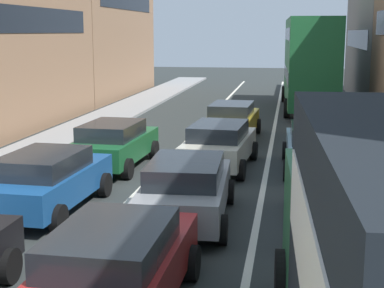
{
  "coord_description": "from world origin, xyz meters",
  "views": [
    {
      "loc": [
        2.36,
        -2.0,
        4.34
      ],
      "look_at": [
        0.0,
        12.0,
        1.6
      ],
      "focal_mm": 54.54,
      "sensor_mm": 36.0,
      "label": 1
    }
  ],
  "objects_px": {
    "hatchback_centre_lane_third": "(186,188)",
    "sedan_left_lane_fourth": "(114,143)",
    "sedan_left_lane_third": "(47,180)",
    "wagon_right_lane_far": "(316,146)",
    "sedan_centre_lane_second": "(115,267)",
    "bus_mid_queue_primary": "(310,59)",
    "sedan_centre_lane_fifth": "(232,120)",
    "sedan_right_lane_behind_truck": "(336,196)",
    "coupe_centre_lane_fourth": "(219,144)"
  },
  "relations": [
    {
      "from": "hatchback_centre_lane_third",
      "to": "coupe_centre_lane_fourth",
      "type": "height_order",
      "value": "same"
    },
    {
      "from": "hatchback_centre_lane_third",
      "to": "sedan_left_lane_fourth",
      "type": "relative_size",
      "value": 1.0
    },
    {
      "from": "sedan_centre_lane_fifth",
      "to": "sedan_right_lane_behind_truck",
      "type": "height_order",
      "value": "same"
    },
    {
      "from": "sedan_centre_lane_fifth",
      "to": "bus_mid_queue_primary",
      "type": "bearing_deg",
      "value": -16.65
    },
    {
      "from": "sedan_right_lane_behind_truck",
      "to": "wagon_right_lane_far",
      "type": "distance_m",
      "value": 5.72
    },
    {
      "from": "sedan_right_lane_behind_truck",
      "to": "sedan_centre_lane_fifth",
      "type": "bearing_deg",
      "value": 15.2
    },
    {
      "from": "sedan_left_lane_third",
      "to": "sedan_centre_lane_fifth",
      "type": "xyz_separation_m",
      "value": [
        3.47,
        10.56,
        0.0
      ]
    },
    {
      "from": "sedan_left_lane_fourth",
      "to": "sedan_right_lane_behind_truck",
      "type": "relative_size",
      "value": 1.0
    },
    {
      "from": "sedan_centre_lane_second",
      "to": "sedan_centre_lane_fifth",
      "type": "relative_size",
      "value": 0.99
    },
    {
      "from": "sedan_right_lane_behind_truck",
      "to": "bus_mid_queue_primary",
      "type": "xyz_separation_m",
      "value": [
        -0.06,
        20.52,
        2.03
      ]
    },
    {
      "from": "bus_mid_queue_primary",
      "to": "sedan_centre_lane_second",
      "type": "bearing_deg",
      "value": 170.12
    },
    {
      "from": "sedan_centre_lane_second",
      "to": "coupe_centre_lane_fourth",
      "type": "height_order",
      "value": "same"
    },
    {
      "from": "sedan_left_lane_third",
      "to": "wagon_right_lane_far",
      "type": "height_order",
      "value": "same"
    },
    {
      "from": "coupe_centre_lane_fourth",
      "to": "sedan_left_lane_fourth",
      "type": "xyz_separation_m",
      "value": [
        -3.39,
        -0.44,
        0.0
      ]
    },
    {
      "from": "sedan_left_lane_fourth",
      "to": "sedan_right_lane_behind_truck",
      "type": "height_order",
      "value": "same"
    },
    {
      "from": "sedan_centre_lane_second",
      "to": "sedan_left_lane_third",
      "type": "distance_m",
      "value": 5.88
    },
    {
      "from": "sedan_left_lane_third",
      "to": "coupe_centre_lane_fourth",
      "type": "height_order",
      "value": "same"
    },
    {
      "from": "sedan_centre_lane_second",
      "to": "coupe_centre_lane_fourth",
      "type": "xyz_separation_m",
      "value": [
        0.37,
        10.15,
        0.0
      ]
    },
    {
      "from": "bus_mid_queue_primary",
      "to": "sedan_right_lane_behind_truck",
      "type": "bearing_deg",
      "value": 178.35
    },
    {
      "from": "sedan_left_lane_third",
      "to": "sedan_right_lane_behind_truck",
      "type": "bearing_deg",
      "value": -90.87
    },
    {
      "from": "coupe_centre_lane_fourth",
      "to": "bus_mid_queue_primary",
      "type": "bearing_deg",
      "value": -8.37
    },
    {
      "from": "hatchback_centre_lane_third",
      "to": "sedan_left_lane_third",
      "type": "height_order",
      "value": "same"
    },
    {
      "from": "sedan_left_lane_fourth",
      "to": "bus_mid_queue_primary",
      "type": "relative_size",
      "value": 0.41
    },
    {
      "from": "sedan_left_lane_third",
      "to": "sedan_centre_lane_fifth",
      "type": "bearing_deg",
      "value": -16.13
    },
    {
      "from": "coupe_centre_lane_fourth",
      "to": "sedan_right_lane_behind_truck",
      "type": "relative_size",
      "value": 1.01
    },
    {
      "from": "hatchback_centre_lane_third",
      "to": "sedan_right_lane_behind_truck",
      "type": "distance_m",
      "value": 3.35
    },
    {
      "from": "coupe_centre_lane_fourth",
      "to": "sedan_right_lane_behind_truck",
      "type": "height_order",
      "value": "same"
    },
    {
      "from": "sedan_left_lane_third",
      "to": "sedan_left_lane_fourth",
      "type": "xyz_separation_m",
      "value": [
        0.21,
        4.8,
        0.0
      ]
    },
    {
      "from": "sedan_centre_lane_second",
      "to": "sedan_right_lane_behind_truck",
      "type": "relative_size",
      "value": 0.99
    },
    {
      "from": "sedan_centre_lane_second",
      "to": "hatchback_centre_lane_third",
      "type": "distance_m",
      "value": 4.7
    },
    {
      "from": "coupe_centre_lane_fourth",
      "to": "wagon_right_lane_far",
      "type": "height_order",
      "value": "same"
    },
    {
      "from": "sedan_centre_lane_fifth",
      "to": "sedan_left_lane_third",
      "type": "bearing_deg",
      "value": 164.21
    },
    {
      "from": "sedan_left_lane_third",
      "to": "hatchback_centre_lane_third",
      "type": "bearing_deg",
      "value": -91.53
    },
    {
      "from": "sedan_centre_lane_fifth",
      "to": "sedan_right_lane_behind_truck",
      "type": "relative_size",
      "value": 1.0
    },
    {
      "from": "coupe_centre_lane_fourth",
      "to": "hatchback_centre_lane_third",
      "type": "bearing_deg",
      "value": -177.37
    },
    {
      "from": "hatchback_centre_lane_third",
      "to": "sedan_centre_lane_fifth",
      "type": "bearing_deg",
      "value": -2.79
    },
    {
      "from": "wagon_right_lane_far",
      "to": "bus_mid_queue_primary",
      "type": "relative_size",
      "value": 0.41
    },
    {
      "from": "sedan_centre_lane_second",
      "to": "sedan_centre_lane_fifth",
      "type": "height_order",
      "value": "same"
    },
    {
      "from": "sedan_centre_lane_second",
      "to": "bus_mid_queue_primary",
      "type": "xyz_separation_m",
      "value": [
        3.56,
        25.08,
        2.03
      ]
    },
    {
      "from": "bus_mid_queue_primary",
      "to": "hatchback_centre_lane_third",
      "type": "bearing_deg",
      "value": 169.03
    },
    {
      "from": "coupe_centre_lane_fourth",
      "to": "sedan_centre_lane_fifth",
      "type": "bearing_deg",
      "value": 5.07
    },
    {
      "from": "sedan_centre_lane_second",
      "to": "sedan_left_lane_third",
      "type": "bearing_deg",
      "value": 34.06
    },
    {
      "from": "sedan_left_lane_third",
      "to": "coupe_centre_lane_fourth",
      "type": "xyz_separation_m",
      "value": [
        3.6,
        5.24,
        0.0
      ]
    },
    {
      "from": "sedan_right_lane_behind_truck",
      "to": "bus_mid_queue_primary",
      "type": "distance_m",
      "value": 20.62
    },
    {
      "from": "wagon_right_lane_far",
      "to": "bus_mid_queue_primary",
      "type": "height_order",
      "value": "bus_mid_queue_primary"
    },
    {
      "from": "sedan_centre_lane_second",
      "to": "sedan_right_lane_behind_truck",
      "type": "xyz_separation_m",
      "value": [
        3.61,
        4.56,
        0.0
      ]
    },
    {
      "from": "sedan_left_lane_third",
      "to": "coupe_centre_lane_fourth",
      "type": "distance_m",
      "value": 6.36
    },
    {
      "from": "sedan_left_lane_fourth",
      "to": "wagon_right_lane_far",
      "type": "bearing_deg",
      "value": -82.78
    },
    {
      "from": "sedan_left_lane_third",
      "to": "sedan_centre_lane_second",
      "type": "bearing_deg",
      "value": -144.59
    },
    {
      "from": "hatchback_centre_lane_third",
      "to": "sedan_left_lane_fourth",
      "type": "bearing_deg",
      "value": 30.25
    }
  ]
}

